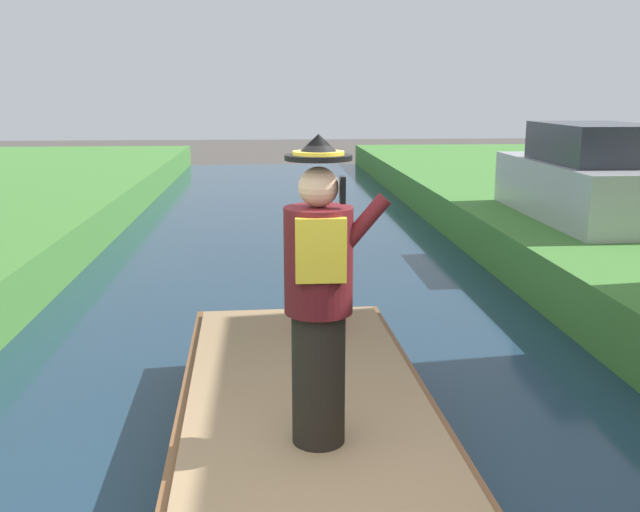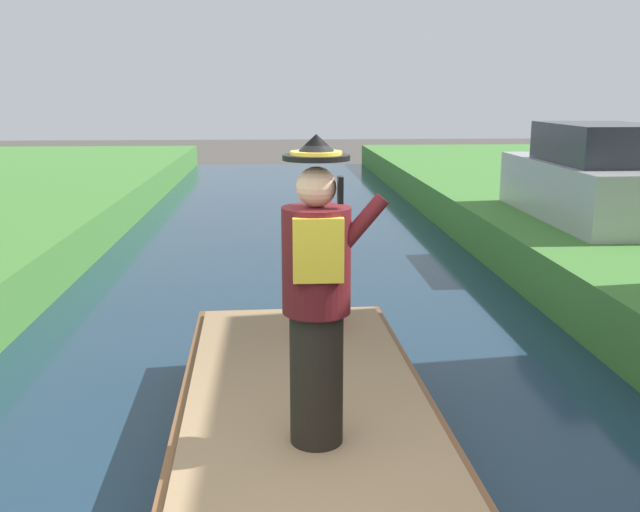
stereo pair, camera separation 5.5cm
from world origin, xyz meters
name	(u,v)px [view 2 (the right image)]	position (x,y,z in m)	size (l,w,h in m)	color
boat	(305,427)	(0.00, 1.44, 0.40)	(1.92, 4.25, 0.61)	brown
person_pirate	(317,295)	(0.04, 0.63, 1.64)	(0.61, 0.42, 1.85)	black
parrot_plush	(322,299)	(0.22, 2.85, 0.95)	(0.36, 0.35, 0.57)	red
parked_car_silver	(594,179)	(4.83, 7.64, 1.44)	(1.71, 4.00, 1.50)	#B7B7BC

